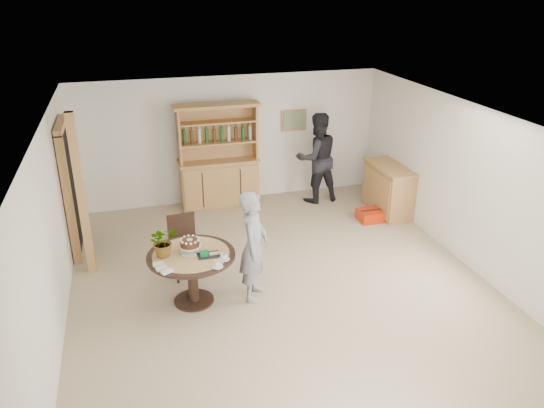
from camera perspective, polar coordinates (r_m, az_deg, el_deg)
The scene contains 17 objects.
ground at distance 7.95m, azimuth 0.95°, elevation -8.68°, with size 7.00×7.00×0.00m, color tan.
room_shell at distance 7.19m, azimuth 1.04°, elevation 3.22°, with size 6.04×7.04×2.52m.
doorway at distance 9.06m, azimuth -20.97°, elevation 1.65°, with size 0.13×1.10×2.18m.
pine_post at distance 8.24m, azimuth -19.84°, elevation 0.80°, with size 0.12×0.12×2.50m, color tan.
hutch at distance 10.45m, azimuth -5.73°, elevation 3.46°, with size 1.62×0.54×2.04m.
sideboard at distance 10.37m, azimuth 12.38°, elevation 1.59°, with size 0.54×1.26×0.94m.
dining_table at distance 7.35m, azimuth -8.64°, elevation -6.36°, with size 1.20×1.20×0.76m.
dining_chair at distance 8.11m, azimuth -9.47°, elevation -3.99°, with size 0.46×0.46×0.95m.
birthday_cake at distance 7.26m, azimuth -8.82°, elevation -4.25°, with size 0.30×0.30×0.20m.
flower_vase at distance 7.20m, azimuth -11.63°, elevation -3.95°, with size 0.38×0.33×0.42m, color #3F7233.
gift_tray at distance 7.17m, azimuth -6.88°, elevation -5.37°, with size 0.30×0.20×0.08m.
coffee_cup_a at distance 7.06m, azimuth -5.19°, elevation -5.68°, with size 0.15×0.15×0.09m.
coffee_cup_b at distance 6.90m, azimuth -5.90°, elevation -6.49°, with size 0.15×0.15×0.08m.
napkins at distance 6.96m, azimuth -11.73°, elevation -6.76°, with size 0.24×0.33×0.03m.
teen_boy at distance 7.29m, azimuth -1.98°, elevation -4.55°, with size 0.58×0.38×1.60m, color gray.
adult_person at distance 10.56m, azimuth 4.84°, elevation 4.97°, with size 0.88×0.69×1.81m, color black.
red_suitcase at distance 10.11m, azimuth 10.94°, elevation -1.15°, with size 0.60×0.40×0.21m.
Camera 1 is at (-1.96, -6.46, 4.20)m, focal length 35.00 mm.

